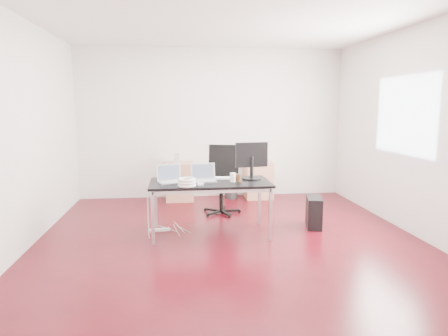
{
  "coord_description": "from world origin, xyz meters",
  "views": [
    {
      "loc": [
        -0.66,
        -5.08,
        1.74
      ],
      "look_at": [
        0.0,
        0.55,
        0.85
      ],
      "focal_mm": 32.0,
      "sensor_mm": 36.0,
      "label": 1
    }
  ],
  "objects": [
    {
      "name": "laptop_right",
      "position": [
        -0.32,
        0.21,
        0.79
      ],
      "size": [
        0.34,
        0.27,
        0.23
      ],
      "rotation": [
        0.0,
        0.0,
        0.06
      ],
      "color": "silver",
      "rests_on": "desk"
    },
    {
      "name": "power_strip",
      "position": [
        -0.93,
        0.37,
        0.02
      ],
      "size": [
        0.3,
        0.09,
        0.04
      ],
      "primitive_type": "cube",
      "rotation": [
        0.0,
        0.0,
        0.11
      ],
      "color": "white",
      "rests_on": "ground"
    },
    {
      "name": "pc_tower",
      "position": [
        1.28,
        0.31,
        0.22
      ],
      "size": [
        0.3,
        0.48,
        0.44
      ],
      "primitive_type": "cube",
      "rotation": [
        0.0,
        0.0,
        -0.24
      ],
      "color": "black",
      "rests_on": "ground"
    },
    {
      "name": "wastebasket",
      "position": [
        0.34,
        2.25,
        0.14
      ],
      "size": [
        0.31,
        0.31,
        0.28
      ],
      "primitive_type": "cylinder",
      "rotation": [
        0.0,
        0.0,
        -0.38
      ],
      "color": "black",
      "rests_on": "ground"
    },
    {
      "name": "power_adapter",
      "position": [
        -0.38,
        -0.07,
        0.74
      ],
      "size": [
        0.08,
        0.08,
        0.03
      ],
      "primitive_type": "cube",
      "rotation": [
        0.0,
        0.0,
        0.22
      ],
      "color": "white",
      "rests_on": "desk"
    },
    {
      "name": "monitor",
      "position": [
        0.35,
        0.28,
        1.01
      ],
      "size": [
        0.45,
        0.26,
        0.51
      ],
      "rotation": [
        0.0,
        0.0,
        0.11
      ],
      "color": "black",
      "rests_on": "desk"
    },
    {
      "name": "cup_brown",
      "position": [
        0.14,
        0.12,
        0.78
      ],
      "size": [
        0.1,
        0.1,
        0.1
      ],
      "primitive_type": "cylinder",
      "rotation": [
        0.0,
        0.0,
        0.38
      ],
      "color": "#56341D",
      "rests_on": "desk"
    },
    {
      "name": "speaker",
      "position": [
        -0.68,
        2.23,
        0.79
      ],
      "size": [
        0.09,
        0.08,
        0.18
      ],
      "primitive_type": "cube",
      "rotation": [
        0.0,
        0.0,
        0.0
      ],
      "color": "#9E9E9E",
      "rests_on": "filing_cabinet_left"
    },
    {
      "name": "cable_coil",
      "position": [
        -0.55,
        -0.13,
        0.78
      ],
      "size": [
        0.24,
        0.24,
        0.11
      ],
      "rotation": [
        0.0,
        0.0,
        0.01
      ],
      "color": "white",
      "rests_on": "desk"
    },
    {
      "name": "desk",
      "position": [
        -0.23,
        0.16,
        0.68
      ],
      "size": [
        1.6,
        0.8,
        0.73
      ],
      "color": "black",
      "rests_on": "ground"
    },
    {
      "name": "office_chair",
      "position": [
        0.05,
        1.27,
        0.61
      ],
      "size": [
        0.59,
        0.61,
        1.08
      ],
      "rotation": [
        0.0,
        0.0,
        -0.28
      ],
      "color": "black",
      "rests_on": "ground"
    },
    {
      "name": "filing_cabinet_left",
      "position": [
        -0.63,
        2.23,
        0.35
      ],
      "size": [
        0.5,
        0.5,
        0.7
      ],
      "primitive_type": "cube",
      "color": "#B5795A",
      "rests_on": "ground"
    },
    {
      "name": "keyboard",
      "position": [
        -0.05,
        0.34,
        0.74
      ],
      "size": [
        0.46,
        0.2,
        0.02
      ],
      "primitive_type": "cube",
      "rotation": [
        0.0,
        0.0,
        -0.15
      ],
      "color": "white",
      "rests_on": "desk"
    },
    {
      "name": "navy_garment",
      "position": [
        0.78,
        2.16,
        0.74
      ],
      "size": [
        0.31,
        0.26,
        0.09
      ],
      "primitive_type": "cube",
      "rotation": [
        0.0,
        0.0,
        0.06
      ],
      "color": "black",
      "rests_on": "filing_cabinet_right"
    },
    {
      "name": "filing_cabinet_right",
      "position": [
        0.85,
        2.23,
        0.35
      ],
      "size": [
        0.5,
        0.5,
        0.7
      ],
      "primitive_type": "cube",
      "color": "#B5795A",
      "rests_on": "ground"
    },
    {
      "name": "laptop_left",
      "position": [
        -0.76,
        0.18,
        0.79
      ],
      "size": [
        0.39,
        0.34,
        0.23
      ],
      "rotation": [
        0.0,
        0.0,
        0.3
      ],
      "color": "silver",
      "rests_on": "desk"
    },
    {
      "name": "room_shell",
      "position": [
        0.04,
        0.0,
        1.4
      ],
      "size": [
        5.0,
        5.0,
        5.0
      ],
      "color": "#3D060E",
      "rests_on": "ground"
    },
    {
      "name": "cup_white",
      "position": [
        0.07,
        0.11,
        0.79
      ],
      "size": [
        0.1,
        0.1,
        0.12
      ],
      "primitive_type": "cylinder",
      "rotation": [
        0.0,
        0.0,
        0.35
      ],
      "color": "white",
      "rests_on": "desk"
    }
  ]
}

